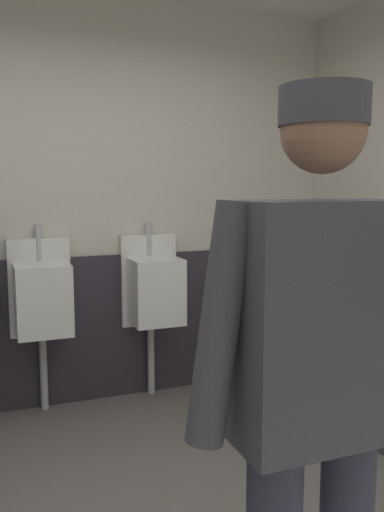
{
  "coord_description": "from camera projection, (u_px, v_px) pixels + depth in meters",
  "views": [
    {
      "loc": [
        -0.57,
        -1.76,
        1.48
      ],
      "look_at": [
        0.09,
        -0.1,
        1.25
      ],
      "focal_mm": 37.38,
      "sensor_mm": 36.0,
      "label": 1
    }
  ],
  "objects": [
    {
      "name": "person",
      "position": [
        318.0,
        384.0,
        1.31
      ],
      "size": [
        0.65,
        0.6,
        1.71
      ],
      "color": "#2D3342",
      "rests_on": "ground_plane"
    },
    {
      "name": "wainscot_band_back",
      "position": [
        75.0,
        330.0,
        3.66
      ],
      "size": [
        3.81,
        0.03,
        1.01
      ],
      "primitive_type": "cube",
      "color": "#2D2833",
      "rests_on": "ground_plane"
    },
    {
      "name": "urinal_middle",
      "position": [
        42.0,
        298.0,
        3.41
      ],
      "size": [
        0.4,
        0.34,
        1.24
      ],
      "color": "white",
      "rests_on": "ground_plane"
    },
    {
      "name": "wall_back",
      "position": [
        70.0,
        204.0,
        3.62
      ],
      "size": [
        4.41,
        0.12,
        2.74
      ],
      "primitive_type": "cube",
      "color": "beige",
      "rests_on": "ground_plane"
    },
    {
      "name": "urinal_right",
      "position": [
        154.0,
        290.0,
        3.68
      ],
      "size": [
        0.4,
        0.34,
        1.24
      ],
      "color": "white",
      "rests_on": "ground_plane"
    }
  ]
}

